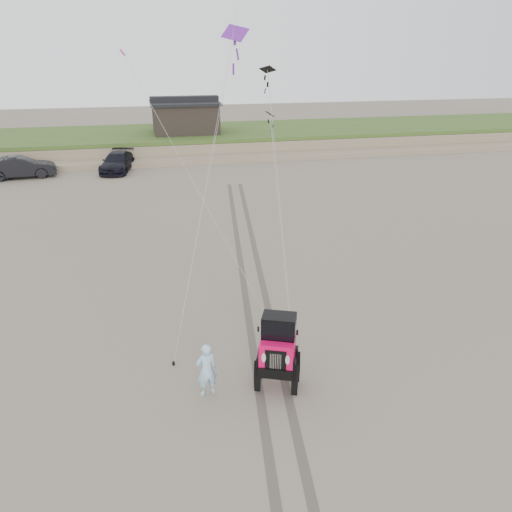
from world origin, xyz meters
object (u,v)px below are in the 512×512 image
object	(u,v)px
cabin	(185,116)
truck_b	(21,167)
jeep	(278,360)
man	(206,370)
truck_c	(117,162)

from	to	relation	value
cabin	truck_b	bearing A→B (deg)	-147.32
cabin	jeep	size ratio (longest dim) A/B	1.32
truck_b	man	world-z (taller)	truck_b
truck_c	jeep	bearing A→B (deg)	-68.98
cabin	truck_b	world-z (taller)	cabin
man	truck_b	bearing A→B (deg)	-81.14
truck_c	cabin	bearing A→B (deg)	62.34
jeep	cabin	bearing A→B (deg)	111.00
cabin	truck_b	xyz separation A→B (m)	(-13.43, -8.61, -2.41)
jeep	man	bearing A→B (deg)	-160.63
cabin	jeep	world-z (taller)	cabin
cabin	truck_c	distance (m)	10.41
truck_c	truck_b	bearing A→B (deg)	-163.13
truck_b	jeep	world-z (taller)	jeep
truck_b	man	bearing A→B (deg)	-167.65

